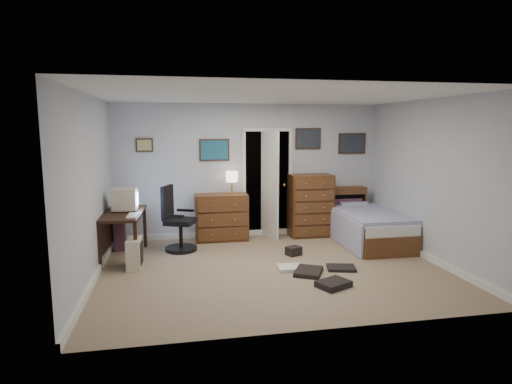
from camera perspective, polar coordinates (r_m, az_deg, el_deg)
The scene contains 15 objects.
floor at distance 6.43m, azimuth 2.21°, elevation -10.18°, with size 5.00×4.00×0.02m, color tan.
computer_desk at distance 7.10m, azimuth -17.96°, elevation -3.96°, with size 0.65×1.30×0.74m.
crt_monitor at distance 7.16m, azimuth -17.07°, elevation -0.94°, with size 0.40×0.37×0.35m.
keyboard at distance 6.69m, azimuth -16.11°, elevation -3.04°, with size 0.15×0.39×0.02m, color beige.
pc_tower at distance 6.62m, azimuth -15.88°, elevation -7.87°, with size 0.22×0.42×0.44m.
office_chair at distance 7.32m, azimuth -10.47°, elevation -4.44°, with size 0.69×0.69×1.10m.
media_stack at distance 7.55m, azimuth -17.76°, elevation -4.15°, with size 0.18×0.18×0.89m, color maroon.
low_dresser at distance 7.92m, azimuth -4.63°, elevation -3.34°, with size 0.96×0.48×0.85m, color brown.
table_lamp at distance 7.82m, azimuth -3.24°, elevation 1.95°, with size 0.22×0.22×0.42m.
doorway at distance 8.45m, azimuth 1.05°, elevation 1.40°, with size 0.96×1.12×2.05m.
tall_dresser at distance 8.22m, azimuth 7.26°, elevation -1.78°, with size 0.80×0.47×1.18m, color brown.
headboard_bookcase at distance 8.56m, azimuth 11.14°, elevation -2.20°, with size 1.01×0.28×0.91m.
bed at distance 7.96m, azimuth 14.54°, elevation -4.46°, with size 1.05×1.95×0.64m.
wall_posters at distance 8.15m, azimuth 3.03°, elevation 6.38°, with size 4.38×0.04×0.60m.
floor_clutter at distance 6.28m, azimuth 7.72°, elevation -10.25°, with size 1.16×1.81×0.14m.
Camera 1 is at (-1.39, -5.93, 2.05)m, focal length 30.00 mm.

